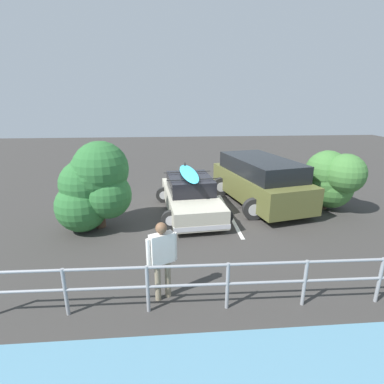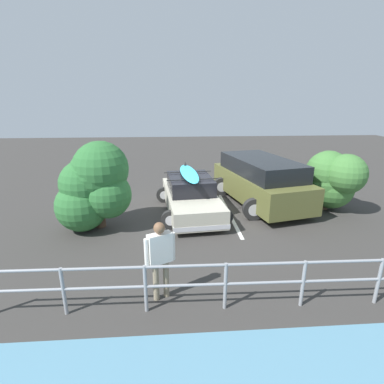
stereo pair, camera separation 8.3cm
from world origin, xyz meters
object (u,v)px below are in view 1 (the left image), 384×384
object	(u,v)px
bush_near_right	(330,179)
suv_car	(260,180)
person_bystander	(162,254)
sedan_car	(190,196)
bush_near_left	(94,185)

from	to	relation	value
bush_near_right	suv_car	bearing A→B (deg)	-19.79
suv_car	person_bystander	xyz separation A→B (m)	(3.63, 5.55, 0.08)
sedan_car	bush_near_left	xyz separation A→B (m)	(2.99, 1.22, 0.81)
bush_near_right	person_bystander	bearing A→B (deg)	38.42
sedan_car	bush_near_left	bearing A→B (deg)	22.16
sedan_car	suv_car	xyz separation A→B (m)	(-2.71, -0.74, 0.31)
sedan_car	bush_near_left	size ratio (longest dim) A/B	1.57
person_bystander	bush_near_left	world-z (taller)	bush_near_left
sedan_car	person_bystander	bearing A→B (deg)	79.20
suv_car	bush_near_right	distance (m)	2.48
suv_car	person_bystander	world-z (taller)	suv_car
sedan_car	person_bystander	world-z (taller)	person_bystander
person_bystander	bush_near_left	xyz separation A→B (m)	(2.07, -3.60, 0.42)
suv_car	bush_near_left	distance (m)	6.05
suv_car	person_bystander	distance (m)	6.64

